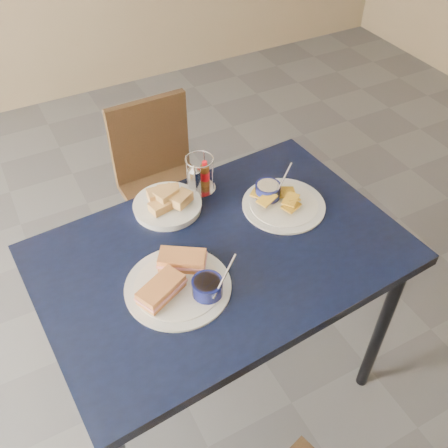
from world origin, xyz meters
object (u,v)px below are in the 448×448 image
condiment_caddy (199,177)px  bread_basket (167,203)px  plantain_plate (278,200)px  dining_table (222,266)px  chair_far (160,173)px  sandwich_plate (181,281)px

condiment_caddy → bread_basket: bearing=-162.5°
plantain_plate → condiment_caddy: size_ratio=2.12×
dining_table → chair_far: chair_far is taller
chair_far → bread_basket: size_ratio=3.44×
chair_far → condiment_caddy: size_ratio=5.84×
bread_basket → sandwich_plate: bearing=-106.9°
plantain_plate → condiment_caddy: bearing=136.4°
condiment_caddy → sandwich_plate: bearing=-122.6°
chair_far → bread_basket: bread_basket is taller
sandwich_plate → condiment_caddy: condiment_caddy is taller
plantain_plate → sandwich_plate: bearing=-158.3°
sandwich_plate → condiment_caddy: bearing=57.4°
bread_basket → condiment_caddy: (0.14, 0.04, 0.03)m
sandwich_plate → plantain_plate: bearing=21.7°
chair_far → dining_table: bearing=-97.2°
sandwich_plate → condiment_caddy: size_ratio=2.37×
chair_far → sandwich_plate: 0.99m
sandwich_plate → bread_basket: (0.10, 0.33, 0.00)m
dining_table → bread_basket: 0.29m
bread_basket → condiment_caddy: 0.15m
sandwich_plate → plantain_plate: 0.49m
bread_basket → condiment_caddy: size_ratio=1.70×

